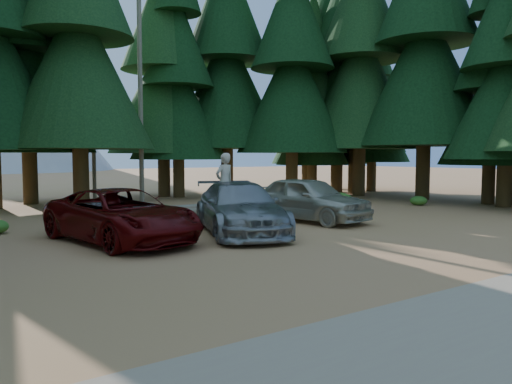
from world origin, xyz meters
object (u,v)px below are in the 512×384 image
frisbee_player (224,182)px  log_mid (248,202)px  red_pickup (121,215)px  silver_minivan_center (240,208)px  log_right (239,210)px  log_left (162,209)px  silver_minivan_right (308,199)px

frisbee_player → log_mid: 7.95m
red_pickup → log_mid: red_pickup is taller
silver_minivan_center → log_right: (2.93, 4.63, -0.66)m
log_left → log_right: log_right is taller
log_left → log_mid: (4.94, 0.66, -0.00)m
red_pickup → frisbee_player: 4.12m
red_pickup → log_left: 7.41m
frisbee_player → silver_minivan_center: bearing=67.5°
silver_minivan_center → log_left: silver_minivan_center is taller
silver_minivan_right → log_right: 3.74m
red_pickup → silver_minivan_center: size_ratio=0.99×
silver_minivan_right → frisbee_player: size_ratio=2.48×
silver_minivan_right → log_left: bearing=110.5°
silver_minivan_center → log_right: bearing=77.5°
red_pickup → log_left: (3.99, 6.21, -0.63)m
red_pickup → silver_minivan_right: silver_minivan_right is taller
silver_minivan_right → log_left: silver_minivan_right is taller
silver_minivan_center → silver_minivan_right: (3.72, 1.04, 0.04)m
silver_minivan_center → log_mid: size_ratio=1.65×
red_pickup → log_right: red_pickup is taller
log_right → red_pickup: bearing=-132.3°
frisbee_player → log_left: bearing=-101.2°
log_right → silver_minivan_center: bearing=-106.2°
log_left → log_right: size_ratio=0.88×
frisbee_player → log_right: (2.63, 3.19, -1.42)m
log_mid → log_right: log_right is taller
log_left → red_pickup: bearing=-122.6°
red_pickup → log_mid: 11.29m
frisbee_player → log_mid: frisbee_player is taller
silver_minivan_center → log_mid: silver_minivan_center is taller
log_left → silver_minivan_center: bearing=-92.7°
frisbee_player → log_left: 5.55m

